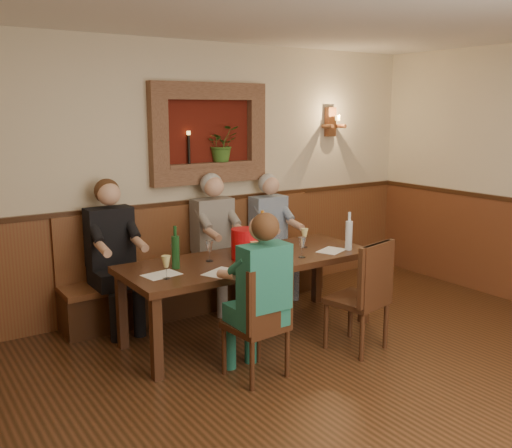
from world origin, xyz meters
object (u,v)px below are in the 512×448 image
Objects in this scene: chair_near_left at (257,344)px; water_bottle at (349,234)px; wine_bottle_green_a at (262,236)px; dining_table at (250,266)px; wine_bottle_green_b at (176,251)px; bench at (202,277)px; spittoon_bucket at (245,244)px; person_chair_front at (258,311)px; person_bench_left at (115,269)px; person_bench_mid at (217,253)px; chair_near_right at (358,318)px; person_bench_right at (273,246)px.

chair_near_left is 1.62m from water_bottle.
chair_near_left is at bearing -126.75° from wine_bottle_green_a.
dining_table is 0.77m from wine_bottle_green_b.
bench is 1.11m from spittoon_bucket.
person_chair_front reaches higher than spittoon_bucket.
person_bench_left reaches higher than person_bench_mid.
spittoon_bucket reaches higher than chair_near_left.
spittoon_bucket is at bearing 165.52° from water_bottle.
chair_near_right is 0.72× the size of person_bench_right.
water_bottle is at bearing -83.95° from person_bench_right.
person_bench_right is 1.11m from wine_bottle_green_a.
person_chair_front reaches higher than chair_near_left.
dining_table is 0.80× the size of bench.
person_bench_left is at bearing 138.11° from spittoon_bucket.
person_bench_mid is at bearing 81.32° from dining_table.
chair_near_left is 2.08m from person_bench_right.
person_bench_mid is (-0.48, 1.66, 0.31)m from chair_near_right.
bench is at bearing 86.22° from spittoon_bucket.
person_bench_left is 3.89× the size of wine_bottle_green_b.
person_bench_right is 1.29m from spittoon_bucket.
chair_near_left is 0.95× the size of chair_near_right.
water_bottle is (0.97, -1.22, 0.57)m from bench.
person_bench_left is (-1.00, -0.11, 0.28)m from bench.
person_chair_front is 4.79× the size of spittoon_bucket.
person_bench_right is 3.30× the size of wine_bottle_green_a.
person_bench_mid is at bearing 92.82° from wine_bottle_green_a.
water_bottle reaches higher than spittoon_bucket.
person_bench_mid is 1.07× the size of person_chair_front.
wine_bottle_green_b is 1.00× the size of water_bottle.
spittoon_bucket is (0.38, 0.77, 0.34)m from person_chair_front.
spittoon_bucket is 0.75× the size of water_bottle.
person_bench_left is 1.71m from person_chair_front.
water_bottle is (0.97, -0.27, 0.23)m from dining_table.
person_chair_front is 3.60× the size of wine_bottle_green_b.
person_chair_front is at bearing -109.28° from person_bench_mid.
person_bench_left reaches higher than chair_near_left.
bench is 10.63× the size of spittoon_bucket.
chair_near_left is at bearing -109.38° from person_bench_mid.
dining_table is 6.39× the size of wine_bottle_green_b.
wine_bottle_green_a reaches higher than bench.
chair_near_left is 2.52× the size of water_bottle.
chair_near_left is at bearing -70.31° from wine_bottle_green_b.
spittoon_bucket is at bearing -168.12° from wine_bottle_green_a.
person_bench_left reaches higher than wine_bottle_green_a.
person_chair_front is 3.20× the size of wine_bottle_green_a.
person_bench_right is at bearing 69.10° from chair_near_right.
bench is 1.09m from wine_bottle_green_a.
wine_bottle_green_a is at bearing 13.94° from dining_table.
chair_near_left is 1.73m from person_bench_left.
wine_bottle_green_a reaches higher than chair_near_left.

